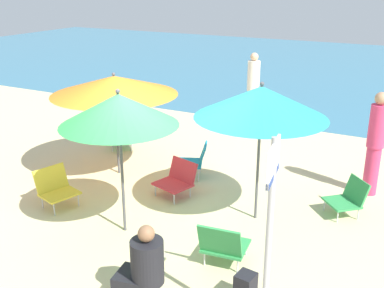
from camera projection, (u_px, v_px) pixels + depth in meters
ground_plane at (153, 213)px, 7.05m from camera, size 40.00×40.00×0.00m
sea_water at (336, 70)px, 18.01m from camera, size 40.00×16.00×0.01m
umbrella_green at (119, 110)px, 6.00m from camera, size 1.56×1.56×2.03m
umbrella_teal at (261, 102)px, 6.33m from camera, size 1.85×1.85×2.04m
umbrella_orange at (114, 85)px, 7.97m from camera, size 2.19×2.19×1.84m
beach_chair_a at (177, 178)px, 7.57m from camera, size 0.68×0.67×0.56m
beach_chair_b at (223, 244)px, 5.68m from camera, size 0.59×0.65×0.62m
beach_chair_c at (56, 187)px, 7.20m from camera, size 0.64×0.65×0.60m
beach_chair_d at (122, 133)px, 9.70m from camera, size 0.67×0.67×0.60m
beach_chair_e at (348, 197)px, 6.93m from camera, size 0.69×0.69×0.55m
beach_chair_f at (195, 159)px, 8.20m from camera, size 0.67×0.64×0.63m
person_a at (143, 264)px, 4.98m from camera, size 0.57×0.41×0.94m
person_b at (253, 90)px, 10.86m from camera, size 0.29×0.29×1.75m
person_c at (375, 143)px, 7.42m from camera, size 0.27×0.27×1.70m
warning_sign at (270, 213)px, 4.19m from camera, size 0.11×0.51×2.08m
beach_bag at (245, 287)px, 5.10m from camera, size 0.22×0.24×0.33m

